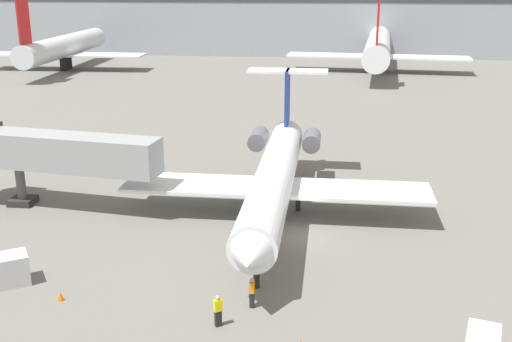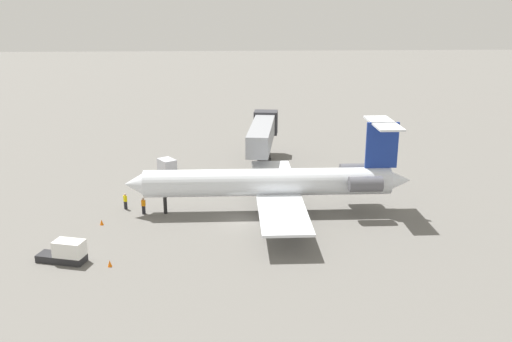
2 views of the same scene
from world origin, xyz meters
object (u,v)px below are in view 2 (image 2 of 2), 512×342
(baggage_tug_lead, at_px, (66,253))
(traffic_cone_far, at_px, (102,222))
(jet_bridge, at_px, (263,132))
(traffic_cone_mid, at_px, (110,263))
(regional_jet, at_px, (277,182))
(ground_crew_marshaller, at_px, (144,206))
(ground_crew_loader, at_px, (125,201))
(cargo_container_uld, at_px, (167,166))
(traffic_cone_near, at_px, (152,180))

(baggage_tug_lead, xyz_separation_m, traffic_cone_far, (-7.86, 1.19, -0.56))
(jet_bridge, xyz_separation_m, traffic_cone_mid, (28.64, -14.22, -4.07))
(regional_jet, relative_size, ground_crew_marshaller, 16.98)
(traffic_cone_far, bearing_deg, ground_crew_marshaller, 126.80)
(regional_jet, height_order, ground_crew_loader, regional_jet)
(cargo_container_uld, xyz_separation_m, traffic_cone_mid, (25.64, -2.10, -0.60))
(ground_crew_marshaller, xyz_separation_m, baggage_tug_lead, (10.57, -4.81, -0.02))
(jet_bridge, distance_m, cargo_container_uld, 12.96)
(jet_bridge, relative_size, cargo_container_uld, 5.74)
(ground_crew_marshaller, height_order, ground_crew_loader, same)
(traffic_cone_near, bearing_deg, baggage_tug_lead, -11.62)
(regional_jet, bearing_deg, jet_bridge, -179.22)
(traffic_cone_near, bearing_deg, traffic_cone_mid, -1.61)
(jet_bridge, height_order, cargo_container_uld, jet_bridge)
(traffic_cone_far, bearing_deg, regional_jet, 98.73)
(traffic_cone_near, height_order, traffic_cone_mid, same)
(jet_bridge, height_order, traffic_cone_near, jet_bridge)
(regional_jet, relative_size, jet_bridge, 1.78)
(regional_jet, xyz_separation_m, traffic_cone_far, (2.60, -16.94, -2.92))
(baggage_tug_lead, relative_size, cargo_container_uld, 1.51)
(jet_bridge, relative_size, ground_crew_marshaller, 9.52)
(traffic_cone_mid, bearing_deg, ground_crew_loader, -175.98)
(jet_bridge, distance_m, ground_crew_loader, 22.00)
(regional_jet, relative_size, baggage_tug_lead, 6.78)
(ground_crew_marshaller, distance_m, traffic_cone_near, 10.35)
(jet_bridge, height_order, ground_crew_marshaller, jet_bridge)
(jet_bridge, xyz_separation_m, traffic_cone_far, (19.75, -16.71, -4.07))
(baggage_tug_lead, bearing_deg, cargo_container_uld, 166.79)
(jet_bridge, height_order, traffic_cone_mid, jet_bridge)
(baggage_tug_lead, height_order, cargo_container_uld, baggage_tug_lead)
(cargo_container_uld, relative_size, traffic_cone_mid, 5.09)
(ground_crew_loader, height_order, cargo_container_uld, cargo_container_uld)
(ground_crew_marshaller, distance_m, traffic_cone_far, 4.56)
(cargo_container_uld, bearing_deg, regional_jet, 41.11)
(baggage_tug_lead, height_order, traffic_cone_far, baggage_tug_lead)
(ground_crew_marshaller, height_order, traffic_cone_far, ground_crew_marshaller)
(ground_crew_marshaller, relative_size, ground_crew_loader, 1.00)
(baggage_tug_lead, relative_size, traffic_cone_mid, 7.69)
(ground_crew_marshaller, relative_size, traffic_cone_mid, 3.07)
(ground_crew_marshaller, distance_m, ground_crew_loader, 2.51)
(regional_jet, distance_m, traffic_cone_near, 17.57)
(jet_bridge, bearing_deg, regional_jet, 0.78)
(ground_crew_marshaller, bearing_deg, cargo_container_uld, 176.05)
(regional_jet, xyz_separation_m, traffic_cone_mid, (11.49, -14.45, -2.92))
(traffic_cone_mid, bearing_deg, baggage_tug_lead, -105.62)
(cargo_container_uld, distance_m, traffic_cone_far, 17.38)
(cargo_container_uld, bearing_deg, traffic_cone_mid, -4.68)
(cargo_container_uld, xyz_separation_m, traffic_cone_far, (16.76, -4.59, -0.60))
(baggage_tug_lead, height_order, traffic_cone_mid, baggage_tug_lead)
(baggage_tug_lead, relative_size, traffic_cone_far, 7.69)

